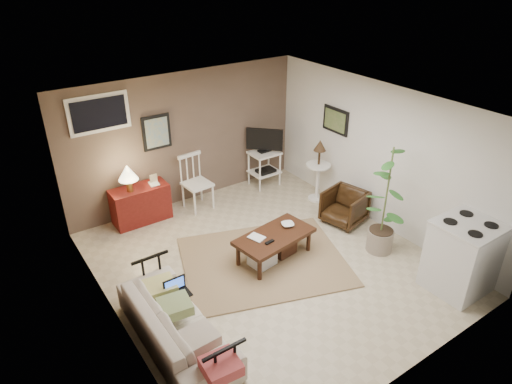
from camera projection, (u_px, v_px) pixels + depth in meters
floor at (267, 263)px, 6.88m from camera, size 5.00×5.00×0.00m
art_back at (157, 132)px, 7.72m from camera, size 0.50×0.03×0.60m
art_right at (336, 120)px, 8.04m from camera, size 0.03×0.60×0.45m
window at (99, 114)px, 7.03m from camera, size 0.96×0.03×0.60m
rug at (264, 261)px, 6.92m from camera, size 2.87×2.58×0.02m
coffee_table at (274, 245)px, 6.87m from camera, size 1.28×0.79×0.46m
sofa at (175, 318)px, 5.34m from camera, size 0.56×1.93×0.75m
sofa_pillows at (187, 322)px, 5.16m from camera, size 0.37×1.83×0.13m
sofa_end_rails at (184, 318)px, 5.42m from camera, size 0.52×1.92×0.65m
laptop at (177, 289)px, 5.62m from camera, size 0.30×0.22×0.20m
red_console at (140, 201)px, 7.79m from camera, size 0.96×0.43×1.11m
spindle_chair at (197, 184)px, 8.16m from camera, size 0.49×0.49×1.01m
tv_stand at (265, 156)px, 8.89m from camera, size 0.56×0.53×1.18m
side_table at (319, 163)px, 8.30m from camera, size 0.45×0.45×1.20m
armchair at (344, 205)px, 7.77m from camera, size 0.72×0.75×0.65m
potted_plant at (386, 197)px, 6.75m from camera, size 0.44×0.44×1.77m
stove at (462, 256)px, 6.17m from camera, size 0.80×0.75×1.05m
bowl at (288, 221)px, 6.96m from camera, size 0.19×0.11×0.19m
book_table at (253, 234)px, 6.60m from camera, size 0.17×0.07×0.24m
book_console at (149, 180)px, 7.70m from camera, size 0.16×0.04×0.21m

